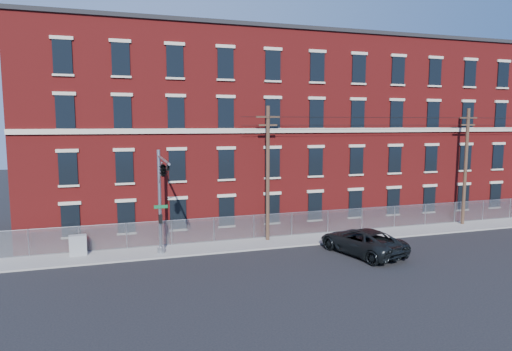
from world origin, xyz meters
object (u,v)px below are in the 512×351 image
at_px(utility_pole_near, 268,171).
at_px(utility_cabinet, 78,245).
at_px(pickup_truck, 362,241).
at_px(traffic_signal_mast, 162,180).

bearing_deg(utility_pole_near, utility_cabinet, -179.82).
distance_m(pickup_truck, utility_cabinet, 19.05).
distance_m(traffic_signal_mast, utility_cabinet, 7.79).
relative_size(traffic_signal_mast, utility_pole_near, 0.70).
relative_size(traffic_signal_mast, utility_cabinet, 5.12).
distance_m(utility_pole_near, pickup_truck, 8.40).
bearing_deg(pickup_truck, traffic_signal_mast, -21.88).
height_order(utility_pole_near, pickup_truck, utility_pole_near).
xyz_separation_m(utility_pole_near, utility_cabinet, (-13.31, -0.04, -4.54)).
relative_size(traffic_signal_mast, pickup_truck, 1.11).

